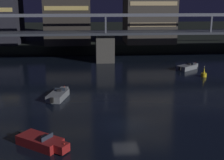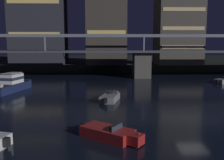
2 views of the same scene
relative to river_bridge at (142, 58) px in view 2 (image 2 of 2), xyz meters
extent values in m
plane|color=black|center=(0.00, -32.65, -4.46)|extent=(400.00, 400.00, 0.00)
cube|color=black|center=(0.00, 48.01, -3.36)|extent=(240.00, 80.00, 2.20)
cube|color=#4C4944|center=(0.00, 0.01, -1.68)|extent=(3.60, 4.40, 5.55)
cube|color=#3D424C|center=(0.00, 0.01, 1.32)|extent=(87.68, 6.40, 0.45)
cube|color=slate|center=(0.00, -2.89, 4.74)|extent=(87.68, 0.36, 0.36)
cube|color=slate|center=(0.00, 2.91, 4.74)|extent=(87.68, 0.36, 0.36)
cube|color=slate|center=(-20.42, -2.89, 3.14)|extent=(0.30, 0.30, 3.20)
cube|color=slate|center=(0.00, -2.89, 3.14)|extent=(0.30, 0.30, 3.20)
cube|color=#F2D172|center=(-25.89, 8.57, 5.58)|extent=(12.77, 0.10, 0.90)
cube|color=#F2D172|center=(-25.89, 8.57, 13.43)|extent=(12.77, 0.10, 0.90)
cube|color=#F2D172|center=(-7.79, 6.71, 5.93)|extent=(9.40, 0.10, 0.90)
cube|color=#423D38|center=(11.23, 11.76, 9.19)|extent=(11.37, 9.57, 22.89)
cube|color=beige|center=(11.23, 6.92, 2.32)|extent=(10.46, 0.10, 0.90)
cube|color=beige|center=(11.23, 6.92, 6.90)|extent=(10.46, 0.10, 0.90)
cube|color=beige|center=(11.23, 6.92, 11.48)|extent=(10.46, 0.10, 0.90)
cube|color=#19234C|center=(-22.50, -16.72, -3.86)|extent=(4.20, 8.37, 1.20)
cube|color=#19234C|center=(-21.55, -12.27, -3.78)|extent=(1.63, 1.37, 1.04)
cube|color=black|center=(-22.50, -16.72, -3.31)|extent=(4.30, 8.46, 0.10)
cube|color=white|center=(-22.37, -16.13, -2.56)|extent=(2.72, 3.57, 1.40)
cube|color=#283342|center=(-22.37, -16.13, -2.51)|extent=(2.77, 3.61, 0.44)
cube|color=silver|center=(-22.37, -16.13, -1.71)|extent=(2.45, 3.21, 0.08)
cube|color=maroon|center=(-7.75, -36.35, -4.06)|extent=(4.22, 3.77, 0.80)
cube|color=maroon|center=(-5.82, -37.78, -4.01)|extent=(1.31, 1.33, 0.70)
cube|color=#283342|center=(-7.07, -36.86, -3.48)|extent=(0.88, 1.15, 0.36)
cube|color=#262628|center=(-7.27, -36.71, -3.54)|extent=(0.65, 0.69, 0.24)
cube|color=black|center=(-9.49, -35.08, -3.96)|extent=(0.50, 0.50, 0.60)
sphere|color=red|center=(-5.62, -37.93, -3.58)|extent=(0.12, 0.12, 0.12)
cube|color=gray|center=(14.14, -8.69, -4.06)|extent=(4.19, 3.83, 0.80)
cube|color=#262628|center=(14.61, -8.32, -3.54)|extent=(0.66, 0.69, 0.24)
cube|color=black|center=(12.44, -10.02, -3.96)|extent=(0.51, 0.51, 0.60)
cube|color=gray|center=(-7.36, -23.69, -4.06)|extent=(2.69, 4.23, 0.80)
cube|color=gray|center=(-6.78, -21.35, -4.01)|extent=(1.18, 1.11, 0.70)
cube|color=#283342|center=(-7.16, -22.86, -3.48)|extent=(1.33, 0.42, 0.36)
cube|color=#262628|center=(-7.22, -23.11, -3.54)|extent=(0.64, 0.52, 0.24)
cube|color=black|center=(-7.89, -25.78, -3.96)|extent=(0.44, 0.44, 0.60)
sphere|color=red|center=(-6.72, -21.11, -3.58)|extent=(0.12, 0.12, 0.12)
cube|color=black|center=(-14.34, -38.19, -3.96)|extent=(0.44, 0.44, 0.60)
camera|label=1|loc=(-3.70, -59.85, 7.27)|focal=48.25mm
camera|label=2|loc=(-7.79, -53.52, 2.17)|focal=38.91mm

